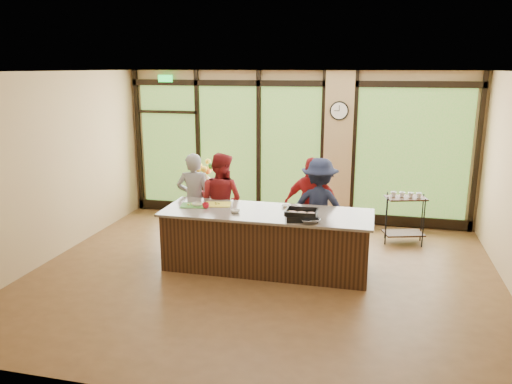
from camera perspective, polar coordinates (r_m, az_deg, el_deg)
The scene contains 24 objects.
floor at distance 7.64m, azimuth 0.70°, elevation -9.50°, with size 7.00×7.00×0.00m, color brown.
ceiling at distance 7.00m, azimuth 0.78°, elevation 13.61°, with size 7.00×7.00×0.00m, color silver.
back_wall at distance 10.07m, azimuth 4.53°, elevation 5.15°, with size 7.00×7.00×0.00m, color tan.
left_wall at distance 8.64m, azimuth -22.57°, elevation 2.60°, with size 6.00×6.00×0.00m, color tan.
window_wall at distance 10.02m, azimuth 5.41°, elevation 4.48°, with size 6.90×0.12×3.00m.
island_base at distance 7.75m, azimuth 1.20°, elevation -5.65°, with size 3.10×1.00×0.88m, color #331E11.
countertop at distance 7.61m, azimuth 1.22°, elevation -2.39°, with size 3.20×1.10×0.04m, color gray.
wall_clock at distance 9.76m, azimuth 9.49°, elevation 9.15°, with size 0.36×0.04×0.36m.
cook_left at distance 8.71m, azimuth -7.09°, elevation -0.89°, with size 0.60×0.39×1.64m, color gray.
cook_midleft at distance 8.56m, azimuth -4.01°, elevation -1.01°, with size 0.81×0.63×1.67m, color maroon.
cook_midright at distance 8.35m, azimuth 6.39°, elevation -1.58°, with size 0.96×0.40×1.63m, color maroon.
cook_right at distance 8.31m, azimuth 7.21°, elevation -1.69°, with size 1.05×0.61×1.63m, color #191E37.
roasting_pan at distance 7.23m, azimuth 5.21°, elevation -2.85°, with size 0.45×0.35×0.08m, color black.
mixing_bowl at distance 7.09m, azimuth 6.11°, elevation -3.25°, with size 0.29×0.29×0.07m, color silver.
cutting_board_left at distance 7.98m, azimuth -7.13°, elevation -1.53°, with size 0.41×0.30×0.01m, color #3E832F.
cutting_board_center at distance 8.00m, azimuth -4.37°, elevation -1.42°, with size 0.41×0.31×0.01m, color gold.
cutting_board_right at distance 7.62m, azimuth 4.95°, elevation -2.22°, with size 0.43×0.32×0.01m, color gold.
prep_bowl_near at distance 7.94m, azimuth -6.73°, elevation -1.45°, with size 0.16×0.16×0.05m, color silver.
prep_bowl_mid at distance 7.54m, azimuth -2.36°, elevation -2.22°, with size 0.14×0.14×0.04m, color silver.
prep_bowl_far at distance 7.85m, azimuth 3.46°, elevation -1.62°, with size 0.14×0.14×0.03m, color silver.
red_ramekin at distance 7.81m, azimuth -5.76°, elevation -1.55°, with size 0.11×0.11×0.08m, color #B51222.
flower_stand at distance 10.17m, azimuth -5.84°, elevation -1.18°, with size 0.39×0.39×0.79m, color #331E11.
flower_vase at distance 10.05m, azimuth -5.91°, elevation 1.64°, with size 0.23×0.23×0.24m, color olive.
bar_cart at distance 9.21m, azimuth 16.65°, elevation -2.27°, with size 0.76×0.57×0.93m.
Camera 1 is at (1.55, -6.83, 3.06)m, focal length 35.00 mm.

